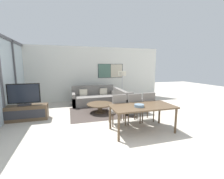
% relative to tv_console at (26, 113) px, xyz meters
% --- Properties ---
extents(ground_plane, '(24.00, 24.00, 0.00)m').
position_rel_tv_console_xyz_m(ground_plane, '(2.68, -2.76, -0.26)').
color(ground_plane, beige).
extents(wall_back, '(7.54, 0.09, 2.80)m').
position_rel_tv_console_xyz_m(wall_back, '(2.71, 2.49, 1.15)').
color(wall_back, silver).
rests_on(wall_back, ground_plane).
extents(area_rug, '(2.29, 1.93, 0.01)m').
position_rel_tv_console_xyz_m(area_rug, '(2.58, 0.15, -0.25)').
color(area_rug, '#473D38').
rests_on(area_rug, ground_plane).
extents(tv_console, '(1.39, 0.44, 0.51)m').
position_rel_tv_console_xyz_m(tv_console, '(0.00, 0.00, 0.00)').
color(tv_console, brown).
rests_on(tv_console, ground_plane).
extents(television, '(0.99, 0.20, 0.73)m').
position_rel_tv_console_xyz_m(television, '(0.00, 0.00, 0.62)').
color(television, '#2D2D33').
rests_on(television, tv_console).
extents(sofa_main, '(2.06, 0.96, 0.86)m').
position_rel_tv_console_xyz_m(sofa_main, '(2.58, 1.53, 0.02)').
color(sofa_main, slate).
rests_on(sofa_main, ground_plane).
extents(sofa_side, '(0.96, 1.50, 0.86)m').
position_rel_tv_console_xyz_m(sofa_side, '(3.76, 0.20, 0.02)').
color(sofa_side, slate).
rests_on(sofa_side, ground_plane).
extents(coffee_table, '(1.02, 1.02, 0.35)m').
position_rel_tv_console_xyz_m(coffee_table, '(2.58, 0.15, 0.01)').
color(coffee_table, brown).
rests_on(coffee_table, ground_plane).
extents(dining_table, '(1.74, 0.88, 0.73)m').
position_rel_tv_console_xyz_m(dining_table, '(3.35, -1.88, 0.40)').
color(dining_table, brown).
rests_on(dining_table, ground_plane).
extents(dining_chair_left, '(0.46, 0.46, 0.97)m').
position_rel_tv_console_xyz_m(dining_chair_left, '(2.85, -1.27, 0.29)').
color(dining_chair_left, gray).
rests_on(dining_chair_left, ground_plane).
extents(dining_chair_centre, '(0.46, 0.46, 0.97)m').
position_rel_tv_console_xyz_m(dining_chair_centre, '(3.35, -1.27, 0.29)').
color(dining_chair_centre, gray).
rests_on(dining_chair_centre, ground_plane).
extents(dining_chair_right, '(0.46, 0.46, 0.97)m').
position_rel_tv_console_xyz_m(dining_chair_right, '(3.85, -1.23, 0.29)').
color(dining_chair_right, gray).
rests_on(dining_chair_right, ground_plane).
extents(fruit_bowl, '(0.27, 0.27, 0.07)m').
position_rel_tv_console_xyz_m(fruit_bowl, '(3.21, -1.96, 0.52)').
color(fruit_bowl, slate).
rests_on(fruit_bowl, dining_table).
extents(floor_lamp, '(0.39, 0.39, 1.55)m').
position_rel_tv_console_xyz_m(floor_lamp, '(4.03, 1.62, 1.08)').
color(floor_lamp, '#2D2D33').
rests_on(floor_lamp, ground_plane).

